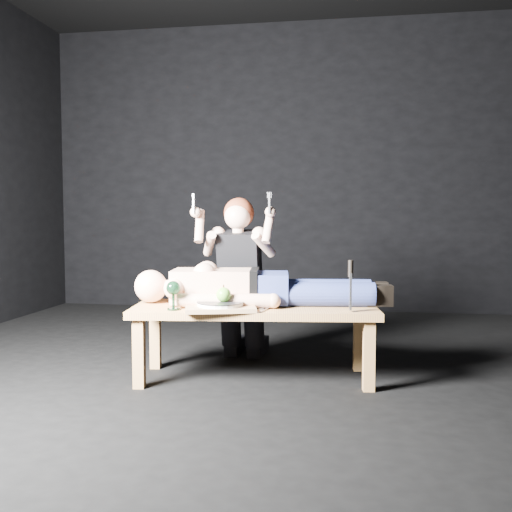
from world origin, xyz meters
name	(u,v)px	position (x,y,z in m)	size (l,w,h in m)	color
ground	(240,370)	(0.00, 0.00, 0.00)	(5.00, 5.00, 0.00)	black
back_wall	(284,168)	(0.00, 2.50, 1.50)	(5.00, 5.00, 0.00)	black
table	(255,342)	(0.13, -0.19, 0.23)	(1.47, 0.55, 0.45)	#AE853D
lying_man	(262,283)	(0.16, -0.10, 0.58)	(1.45, 0.44, 0.26)	#E3AF8C
kneeling_woman	(242,276)	(-0.04, 0.31, 0.57)	(0.61, 0.69, 1.15)	black
serving_tray	(220,308)	(-0.05, -0.37, 0.46)	(0.40, 0.29, 0.02)	#A67E54
plate	(220,304)	(-0.05, -0.37, 0.48)	(0.27, 0.27, 0.02)	white
apple	(224,295)	(-0.03, -0.36, 0.54)	(0.09, 0.09, 0.09)	#4EB022
goblet	(173,295)	(-0.31, -0.42, 0.54)	(0.08, 0.08, 0.17)	black
fork_flat	(198,310)	(-0.16, -0.42, 0.45)	(0.01, 0.16, 0.01)	#B2B2B7
knife_flat	(265,310)	(0.21, -0.35, 0.45)	(0.01, 0.16, 0.01)	#B2B2B7
spoon_flat	(257,308)	(0.16, -0.29, 0.45)	(0.01, 0.16, 0.01)	#B2B2B7
carving_knife	(350,286)	(0.70, -0.32, 0.60)	(0.04, 0.04, 0.30)	#B2B2B7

